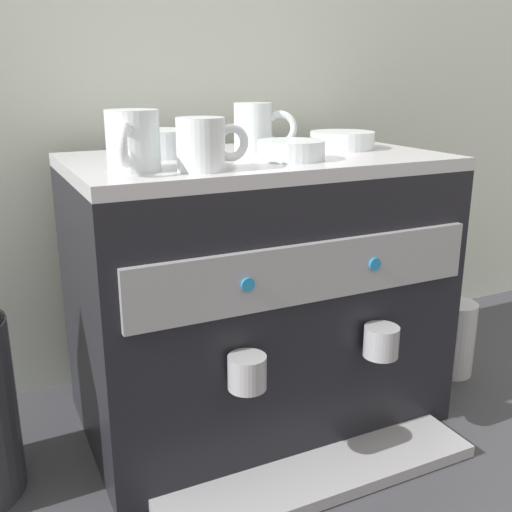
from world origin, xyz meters
The scene contains 10 objects.
ground_plane centered at (0.00, 0.00, 0.00)m, with size 4.00×4.00×0.00m, color #38383D.
tiled_backsplash_wall centered at (0.00, 0.28, 0.57)m, with size 2.80×0.03×1.15m, color silver.
espresso_machine centered at (0.00, 0.00, 0.24)m, with size 0.62×0.48×0.49m.
ceramic_cup_0 centered at (-0.23, -0.08, 0.53)m, with size 0.08×0.11×0.08m.
ceramic_cup_1 centered at (0.01, 0.03, 0.53)m, with size 0.10×0.07×0.08m.
ceramic_cup_2 centered at (-0.14, -0.12, 0.52)m, with size 0.11×0.07×0.07m.
ceramic_bowl_0 centered at (0.18, 0.01, 0.50)m, with size 0.12×0.12×0.03m.
ceramic_bowl_1 centered at (0.03, -0.08, 0.50)m, with size 0.11×0.11×0.03m.
ceramic_bowl_2 centered at (-0.15, 0.05, 0.51)m, with size 0.10×0.10×0.04m.
milk_pitcher centered at (0.44, -0.04, 0.08)m, with size 0.09×0.09×0.16m, color #B7B7BC.
Camera 1 is at (-0.44, -0.91, 0.61)m, focal length 41.87 mm.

